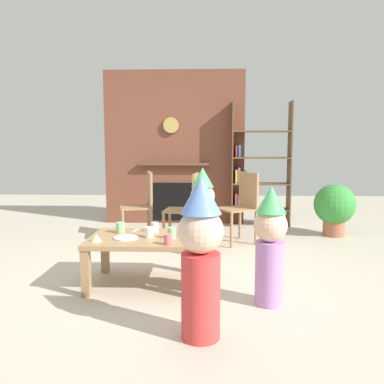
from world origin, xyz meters
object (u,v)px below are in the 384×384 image
Objects in this scene: paper_cup_center at (172,233)px; paper_plate_rear at (126,238)px; paper_cup_near_right at (168,239)px; child_in_pink at (270,243)px; birthday_cake_slice at (96,238)px; dining_chair_left at (143,201)px; bookshelf at (256,170)px; paper_cup_far_right at (149,232)px; child_by_the_chairs at (203,209)px; potted_plant_tall at (335,206)px; child_with_cone_hat at (201,254)px; paper_cup_near_left at (120,228)px; dining_chair_middle at (188,205)px; paper_cup_far_left at (155,227)px; coffee_table at (146,244)px; paper_plate_front at (188,234)px; dining_chair_right at (242,203)px.

paper_cup_center is 0.40m from paper_plate_rear.
child_in_pink is (0.81, -0.14, 0.02)m from paper_cup_near_right.
dining_chair_left is (0.10, 1.84, 0.04)m from birthday_cake_slice.
paper_cup_far_right is (-1.26, -2.69, -0.38)m from bookshelf.
bookshelf is 2.95m from paper_cup_center.
potted_plant_tall is (1.80, 0.99, -0.12)m from child_by_the_chairs.
child_with_cone_hat is at bearing 26.74° from child_by_the_chairs.
paper_cup_center is at bearing -111.27° from bookshelf.
paper_cup_near_left is 0.10× the size of child_by_the_chairs.
child_in_pink is 1.04× the size of dining_chair_middle.
paper_cup_far_left is at bearing 8.38° from paper_cup_near_left.
child_in_pink is 1.50m from child_by_the_chairs.
child_with_cone_hat is at bearing 101.30° from dining_chair_middle.
birthday_cake_slice is at bearing -168.26° from paper_cup_center.
paper_cup_far_right is (0.04, -0.03, 0.11)m from coffee_table.
child_with_cone_hat is 0.77m from child_in_pink.
paper_cup_far_left is (0.06, 0.19, 0.11)m from coffee_table.
paper_cup_far_left is at bearing 163.41° from paper_plate_front.
dining_chair_left is (-0.80, 2.62, -0.04)m from child_with_cone_hat.
paper_cup_center is 0.64m from birthday_cake_slice.
potted_plant_tall is at bearing 47.38° from paper_cup_near_right.
child_in_pink reaches higher than paper_cup_center.
paper_cup_near_left reaches higher than birthday_cake_slice.
paper_cup_far_left reaches higher than paper_plate_rear.
paper_cup_near_right is at bearing -132.62° from potted_plant_tall.
coffee_table is 10.05× the size of paper_cup_center.
dining_chair_left reaches higher than potted_plant_tall.
paper_cup_far_right is at bearing -95.47° from paper_cup_far_left.
paper_plate_rear is (-1.46, -2.74, -0.42)m from bookshelf.
paper_cup_far_right is 0.21m from paper_plate_rear.
paper_plate_front is 0.25× the size of potted_plant_tall.
child_in_pink reaches higher than paper_plate_front.
paper_plate_rear reaches higher than coffee_table.
birthday_cake_slice is (-0.45, -0.39, -0.01)m from paper_cup_far_left.
paper_cup_far_right is at bearing 86.89° from dining_chair_left.
paper_plate_rear is 2.12× the size of birthday_cake_slice.
potted_plant_tall is at bearing 39.91° from paper_plate_rear.
child_with_cone_hat is (0.13, -1.07, 0.11)m from paper_plate_front.
paper_cup_near_left is at bearing 113.86° from paper_plate_rear.
paper_plate_front is 0.84m from child_in_pink.
paper_cup_far_left is at bearing -2.19° from child_by_the_chairs.
paper_cup_center reaches higher than paper_plate_rear.
dining_chair_right is at bearing 54.89° from paper_plate_rear.
coffee_table is 1.11× the size of dining_chair_left.
paper_plate_rear is 1.26m from child_by_the_chairs.
paper_cup_near_right is 0.90× the size of paper_cup_far_right.
child_in_pink is 2.70m from potted_plant_tall.
paper_cup_near_right reaches higher than paper_plate_front.
paper_cup_near_left reaches higher than paper_plate_rear.
paper_cup_center is (0.50, -0.21, 0.00)m from paper_cup_near_left.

